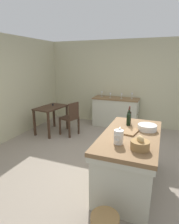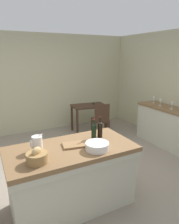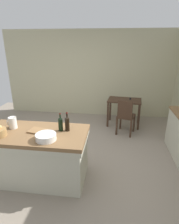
{
  "view_description": "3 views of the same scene",
  "coord_description": "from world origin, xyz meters",
  "px_view_note": "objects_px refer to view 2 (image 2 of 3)",
  "views": [
    {
      "loc": [
        -3.24,
        -1.04,
        1.96
      ],
      "look_at": [
        0.26,
        0.34,
        0.95
      ],
      "focal_mm": 30.11,
      "sensor_mm": 36.0,
      "label": 1
    },
    {
      "loc": [
        -1.4,
        -2.94,
        2.03
      ],
      "look_at": [
        0.25,
        0.22,
        1.05
      ],
      "focal_mm": 33.01,
      "sensor_mm": 36.0,
      "label": 2
    },
    {
      "loc": [
        0.75,
        -3.17,
        2.21
      ],
      "look_at": [
        0.32,
        0.08,
        0.99
      ],
      "focal_mm": 29.76,
      "sensor_mm": 36.0,
      "label": 3
    }
  ],
  "objects_px": {
    "bread_basket": "(37,157)",
    "wine_glass_right": "(154,98)",
    "wine_bottle_dark": "(100,129)",
    "pitcher": "(37,143)",
    "wine_bottle_amber": "(94,131)",
    "wooden_chair": "(101,120)",
    "cutting_board": "(75,145)",
    "side_cabinet": "(165,126)",
    "island_table": "(72,174)",
    "wine_glass_middle": "(160,101)",
    "writing_desk": "(89,110)",
    "wine_glass_left": "(172,104)",
    "wash_bowl": "(97,146)"
  },
  "relations": [
    {
      "from": "cutting_board",
      "to": "wooden_chair",
      "type": "bearing_deg",
      "value": 51.05
    },
    {
      "from": "bread_basket",
      "to": "wine_bottle_amber",
      "type": "xyz_separation_m",
      "value": [
        0.89,
        0.31,
        0.05
      ]
    },
    {
      "from": "pitcher",
      "to": "wine_bottle_amber",
      "type": "relative_size",
      "value": 0.78
    },
    {
      "from": "island_table",
      "to": "wine_bottle_dark",
      "type": "height_order",
      "value": "wine_bottle_dark"
    },
    {
      "from": "bread_basket",
      "to": "wine_glass_right",
      "type": "height_order",
      "value": "wine_glass_right"
    },
    {
      "from": "wine_glass_middle",
      "to": "wine_glass_right",
      "type": "bearing_deg",
      "value": 74.98
    },
    {
      "from": "wine_glass_left",
      "to": "wooden_chair",
      "type": "bearing_deg",
      "value": 135.12
    },
    {
      "from": "cutting_board",
      "to": "wine_bottle_amber",
      "type": "relative_size",
      "value": 1.12
    },
    {
      "from": "island_table",
      "to": "writing_desk",
      "type": "bearing_deg",
      "value": 57.93
    },
    {
      "from": "wine_bottle_dark",
      "to": "wine_glass_middle",
      "type": "distance_m",
      "value": 2.4
    },
    {
      "from": "wooden_chair",
      "to": "cutting_board",
      "type": "relative_size",
      "value": 2.74
    },
    {
      "from": "side_cabinet",
      "to": "wine_bottle_dark",
      "type": "relative_size",
      "value": 4.4
    },
    {
      "from": "wooden_chair",
      "to": "wine_glass_middle",
      "type": "bearing_deg",
      "value": -33.84
    },
    {
      "from": "wooden_chair",
      "to": "wine_bottle_amber",
      "type": "relative_size",
      "value": 3.06
    },
    {
      "from": "wine_bottle_dark",
      "to": "wooden_chair",
      "type": "bearing_deg",
      "value": 58.9
    },
    {
      "from": "wine_bottle_dark",
      "to": "wine_glass_left",
      "type": "relative_size",
      "value": 1.98
    },
    {
      "from": "wash_bowl",
      "to": "wine_glass_middle",
      "type": "bearing_deg",
      "value": 28.11
    },
    {
      "from": "island_table",
      "to": "side_cabinet",
      "type": "bearing_deg",
      "value": 18.48
    },
    {
      "from": "cutting_board",
      "to": "wine_glass_right",
      "type": "height_order",
      "value": "wine_glass_right"
    },
    {
      "from": "pitcher",
      "to": "wine_glass_left",
      "type": "bearing_deg",
      "value": 11.48
    },
    {
      "from": "writing_desk",
      "to": "pitcher",
      "type": "bearing_deg",
      "value": -129.68
    },
    {
      "from": "writing_desk",
      "to": "cutting_board",
      "type": "distance_m",
      "value": 2.86
    },
    {
      "from": "wine_bottle_dark",
      "to": "wine_glass_right",
      "type": "distance_m",
      "value": 2.6
    },
    {
      "from": "cutting_board",
      "to": "wine_bottle_amber",
      "type": "bearing_deg",
      "value": 15.54
    },
    {
      "from": "wash_bowl",
      "to": "wine_bottle_dark",
      "type": "bearing_deg",
      "value": 54.92
    },
    {
      "from": "wooden_chair",
      "to": "cutting_board",
      "type": "height_order",
      "value": "wooden_chair"
    },
    {
      "from": "island_table",
      "to": "wine_bottle_dark",
      "type": "relative_size",
      "value": 5.31
    },
    {
      "from": "wooden_chair",
      "to": "wine_glass_left",
      "type": "relative_size",
      "value": 5.77
    },
    {
      "from": "pitcher",
      "to": "bread_basket",
      "type": "distance_m",
      "value": 0.31
    },
    {
      "from": "bread_basket",
      "to": "wine_glass_right",
      "type": "distance_m",
      "value": 3.63
    },
    {
      "from": "wooden_chair",
      "to": "island_table",
      "type": "bearing_deg",
      "value": -129.92
    },
    {
      "from": "side_cabinet",
      "to": "writing_desk",
      "type": "xyz_separation_m",
      "value": [
        -1.19,
        1.55,
        0.17
      ]
    },
    {
      "from": "wash_bowl",
      "to": "side_cabinet",
      "type": "bearing_deg",
      "value": 24.64
    },
    {
      "from": "island_table",
      "to": "side_cabinet",
      "type": "distance_m",
      "value": 2.88
    },
    {
      "from": "island_table",
      "to": "wash_bowl",
      "type": "xyz_separation_m",
      "value": [
        0.27,
        -0.22,
        0.45
      ]
    },
    {
      "from": "writing_desk",
      "to": "wine_glass_right",
      "type": "xyz_separation_m",
      "value": [
        1.24,
        -1.08,
        0.39
      ]
    },
    {
      "from": "wine_glass_middle",
      "to": "island_table",
      "type": "bearing_deg",
      "value": -158.15
    },
    {
      "from": "wine_bottle_dark",
      "to": "island_table",
      "type": "bearing_deg",
      "value": -166.25
    },
    {
      "from": "wash_bowl",
      "to": "wine_glass_right",
      "type": "bearing_deg",
      "value": 32.4
    },
    {
      "from": "wash_bowl",
      "to": "wooden_chair",
      "type": "bearing_deg",
      "value": 58.23
    },
    {
      "from": "pitcher",
      "to": "wine_glass_right",
      "type": "distance_m",
      "value": 3.44
    },
    {
      "from": "island_table",
      "to": "wine_glass_middle",
      "type": "relative_size",
      "value": 11.12
    },
    {
      "from": "pitcher",
      "to": "cutting_board",
      "type": "bearing_deg",
      "value": -9.37
    },
    {
      "from": "wooden_chair",
      "to": "bread_basket",
      "type": "distance_m",
      "value": 2.93
    },
    {
      "from": "wine_glass_left",
      "to": "wine_glass_middle",
      "type": "xyz_separation_m",
      "value": [
        0.02,
        0.35,
        -0.01
      ]
    },
    {
      "from": "wine_glass_middle",
      "to": "pitcher",
      "type": "bearing_deg",
      "value": -162.52
    },
    {
      "from": "side_cabinet",
      "to": "cutting_board",
      "type": "relative_size",
      "value": 4.15
    },
    {
      "from": "side_cabinet",
      "to": "wine_glass_left",
      "type": "distance_m",
      "value": 0.58
    },
    {
      "from": "bread_basket",
      "to": "writing_desk",
      "type": "bearing_deg",
      "value": 52.56
    },
    {
      "from": "wine_bottle_dark",
      "to": "wine_glass_right",
      "type": "bearing_deg",
      "value": 28.89
    }
  ]
}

